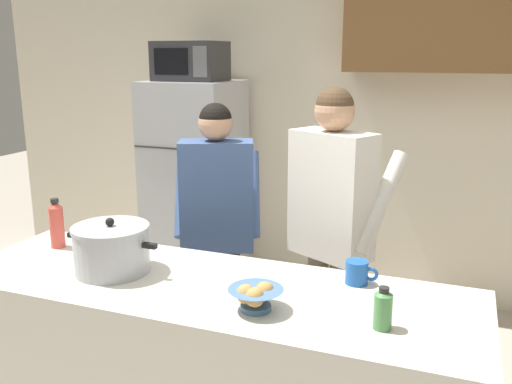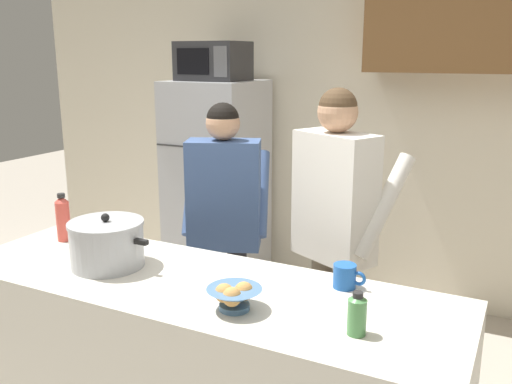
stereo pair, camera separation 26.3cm
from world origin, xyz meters
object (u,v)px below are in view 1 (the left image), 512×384
(bread_bowl, at_px, (256,297))
(person_by_sink, at_px, (332,212))
(coffee_mug, at_px, (358,272))
(refrigerator, at_px, (195,188))
(person_near_pot, at_px, (217,212))
(microwave, at_px, (191,61))
(cooking_pot, at_px, (112,249))
(bottle_near_edge, at_px, (57,224))
(bottle_mid_counter, at_px, (383,308))

(bread_bowl, bearing_deg, person_by_sink, 86.82)
(coffee_mug, bearing_deg, refrigerator, 133.70)
(person_near_pot, relative_size, coffee_mug, 11.94)
(microwave, height_order, bread_bowl, microwave)
(microwave, bearing_deg, cooking_pot, -72.87)
(cooking_pot, distance_m, coffee_mug, 1.02)
(person_by_sink, bearing_deg, coffee_mug, -67.30)
(bread_bowl, relative_size, bottle_near_edge, 0.85)
(microwave, xyz_separation_m, person_near_pot, (0.67, -1.01, -0.80))
(bread_bowl, bearing_deg, microwave, 122.62)
(cooking_pot, xyz_separation_m, bread_bowl, (0.69, -0.13, -0.05))
(person_near_pot, bearing_deg, cooking_pot, -96.64)
(microwave, relative_size, bottle_mid_counter, 3.24)
(coffee_mug, height_order, bottle_near_edge, bottle_near_edge)
(refrigerator, distance_m, bottle_near_edge, 1.73)
(person_near_pot, distance_m, bread_bowl, 1.13)
(person_by_sink, relative_size, bottle_mid_counter, 11.20)
(microwave, xyz_separation_m, bread_bowl, (1.26, -1.97, -0.79))
(person_near_pot, bearing_deg, person_by_sink, -1.50)
(refrigerator, height_order, bottle_mid_counter, refrigerator)
(bread_bowl, xyz_separation_m, bottle_mid_counter, (0.44, 0.02, 0.02))
(cooking_pot, height_order, bottle_near_edge, bottle_near_edge)
(microwave, xyz_separation_m, coffee_mug, (1.56, -1.61, -0.79))
(bread_bowl, bearing_deg, bottle_near_edge, 165.52)
(cooking_pot, bearing_deg, coffee_mug, 13.71)
(microwave, distance_m, bottle_near_edge, 1.84)
(person_by_sink, xyz_separation_m, bread_bowl, (-0.05, -0.94, -0.07))
(microwave, height_order, bottle_near_edge, microwave)
(person_near_pot, xyz_separation_m, coffee_mug, (0.89, -0.59, 0.00))
(refrigerator, relative_size, coffee_mug, 12.37)
(refrigerator, distance_m, bottle_mid_counter, 2.61)
(person_near_pot, xyz_separation_m, cooking_pot, (-0.10, -0.84, 0.06))
(coffee_mug, xyz_separation_m, bottle_near_edge, (-1.41, -0.08, 0.07))
(bread_bowl, distance_m, bottle_mid_counter, 0.44)
(microwave, distance_m, person_near_pot, 1.45)
(microwave, distance_m, coffee_mug, 2.38)
(microwave, relative_size, bottle_near_edge, 2.02)
(refrigerator, relative_size, bread_bowl, 8.07)
(person_by_sink, height_order, bottle_mid_counter, person_by_sink)
(bottle_mid_counter, bearing_deg, refrigerator, 130.87)
(cooking_pot, xyz_separation_m, bottle_mid_counter, (1.14, -0.10, -0.03))
(person_by_sink, relative_size, cooking_pot, 3.85)
(bottle_mid_counter, bearing_deg, coffee_mug, 113.51)
(cooking_pot, height_order, bread_bowl, cooking_pot)
(microwave, relative_size, bread_bowl, 2.39)
(refrigerator, xyz_separation_m, cooking_pot, (0.57, -1.87, 0.21))
(refrigerator, xyz_separation_m, person_by_sink, (1.32, -1.05, 0.23))
(refrigerator, relative_size, bottle_mid_counter, 10.94)
(microwave, relative_size, cooking_pot, 1.11)
(person_near_pot, relative_size, cooking_pot, 3.62)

